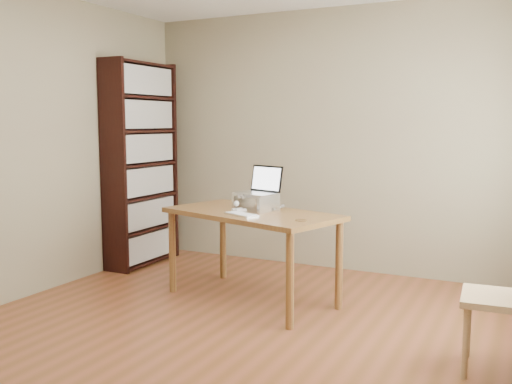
% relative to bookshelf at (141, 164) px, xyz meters
% --- Properties ---
extents(room, '(4.04, 4.54, 2.64)m').
position_rel_bookshelf_xyz_m(room, '(1.86, -1.54, 0.25)').
color(room, brown).
rests_on(room, ground).
extents(bookshelf, '(0.30, 0.90, 2.10)m').
position_rel_bookshelf_xyz_m(bookshelf, '(0.00, 0.00, 0.00)').
color(bookshelf, black).
rests_on(bookshelf, ground).
extents(desk, '(1.61, 1.12, 0.75)m').
position_rel_bookshelf_xyz_m(desk, '(1.60, -0.62, -0.39)').
color(desk, brown).
rests_on(desk, ground).
extents(laptop_stand, '(0.32, 0.25, 0.13)m').
position_rel_bookshelf_xyz_m(laptop_stand, '(1.60, -0.54, -0.22)').
color(laptop_stand, silver).
rests_on(laptop_stand, desk).
extents(laptop, '(0.38, 0.36, 0.23)m').
position_rel_bookshelf_xyz_m(laptop, '(1.60, -0.48, -0.11)').
color(laptop, silver).
rests_on(laptop, laptop_stand).
extents(keyboard, '(0.32, 0.23, 0.02)m').
position_rel_bookshelf_xyz_m(keyboard, '(1.62, -0.84, -0.29)').
color(keyboard, silver).
rests_on(keyboard, desk).
extents(coaster, '(0.09, 0.09, 0.01)m').
position_rel_bookshelf_xyz_m(coaster, '(2.13, -0.85, -0.30)').
color(coaster, brown).
rests_on(coaster, desk).
extents(cat, '(0.25, 0.48, 0.15)m').
position_rel_bookshelf_xyz_m(cat, '(1.59, -0.51, -0.23)').
color(cat, '#464037').
rests_on(cat, desk).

